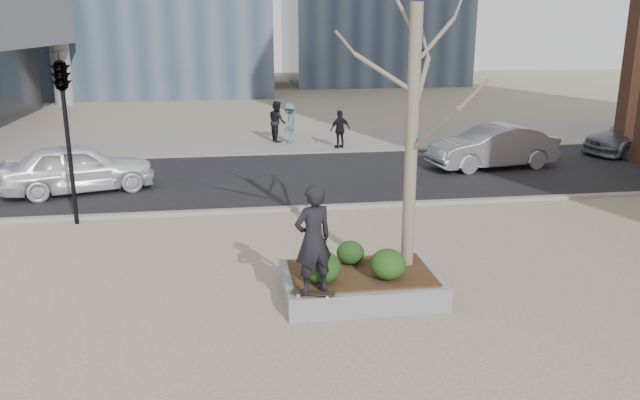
{
  "coord_description": "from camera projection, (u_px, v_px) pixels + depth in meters",
  "views": [
    {
      "loc": [
        -1.44,
        -10.97,
        5.08
      ],
      "look_at": [
        0.5,
        2.0,
        1.4
      ],
      "focal_mm": 35.0,
      "sensor_mm": 36.0,
      "label": 1
    }
  ],
  "objects": [
    {
      "name": "shrub_middle",
      "position": [
        350.0,
        253.0,
        12.39
      ],
      "size": [
        0.55,
        0.55,
        0.47
      ],
      "primitive_type": "ellipsoid",
      "color": "#113614",
      "rests_on": "planter_mulch"
    },
    {
      "name": "shrub_right",
      "position": [
        388.0,
        264.0,
        11.64
      ],
      "size": [
        0.68,
        0.68,
        0.58
      ],
      "primitive_type": "ellipsoid",
      "color": "#1B3D13",
      "rests_on": "planter_mulch"
    },
    {
      "name": "sycamore_tree",
      "position": [
        413.0,
        97.0,
        11.57
      ],
      "size": [
        2.8,
        2.8,
        6.6
      ],
      "primitive_type": null,
      "color": "gray",
      "rests_on": "planter_mulch"
    },
    {
      "name": "traffic_light_far",
      "position": [
        416.0,
        95.0,
        26.25
      ],
      "size": [
        0.6,
        2.48,
        4.5
      ],
      "primitive_type": null,
      "color": "black",
      "rests_on": "ground"
    },
    {
      "name": "car_silver",
      "position": [
        492.0,
        147.0,
        22.81
      ],
      "size": [
        4.89,
        2.31,
        1.55
      ],
      "primitive_type": "imported",
      "rotation": [
        0.0,
        0.0,
        4.86
      ],
      "color": "#93949A",
      "rests_on": "street"
    },
    {
      "name": "street",
      "position": [
        272.0,
        178.0,
        21.55
      ],
      "size": [
        60.0,
        8.0,
        0.02
      ],
      "primitive_type": "cube",
      "color": "black",
      "rests_on": "ground"
    },
    {
      "name": "pedestrian_a",
      "position": [
        277.0,
        121.0,
        27.99
      ],
      "size": [
        0.88,
        1.03,
        1.82
      ],
      "primitive_type": "imported",
      "rotation": [
        0.0,
        0.0,
        1.82
      ],
      "color": "black",
      "rests_on": "far_sidewalk"
    },
    {
      "name": "skateboarder",
      "position": [
        313.0,
        240.0,
        10.77
      ],
      "size": [
        0.84,
        0.7,
        1.97
      ],
      "primitive_type": "imported",
      "rotation": [
        0.0,
        0.0,
        3.52
      ],
      "color": "black",
      "rests_on": "skateboard"
    },
    {
      "name": "shrub_left",
      "position": [
        322.0,
        267.0,
        11.46
      ],
      "size": [
        0.71,
        0.71,
        0.6
      ],
      "primitive_type": "ellipsoid",
      "color": "#193D13",
      "rests_on": "planter_mulch"
    },
    {
      "name": "planter_mulch",
      "position": [
        361.0,
        273.0,
        12.04
      ],
      "size": [
        2.7,
        1.7,
        0.04
      ],
      "primitive_type": "cube",
      "color": "#382314",
      "rests_on": "planter"
    },
    {
      "name": "pedestrian_c",
      "position": [
        340.0,
        129.0,
        26.51
      ],
      "size": [
        1.02,
        0.7,
        1.61
      ],
      "primitive_type": "imported",
      "rotation": [
        0.0,
        0.0,
        3.5
      ],
      "color": "black",
      "rests_on": "far_sidewalk"
    },
    {
      "name": "ground",
      "position": [
        310.0,
        298.0,
        12.03
      ],
      "size": [
        120.0,
        120.0,
        0.0
      ],
      "primitive_type": "plane",
      "color": "tan",
      "rests_on": "ground"
    },
    {
      "name": "skateboard",
      "position": [
        313.0,
        294.0,
        11.05
      ],
      "size": [
        0.8,
        0.43,
        0.08
      ],
      "primitive_type": null,
      "rotation": [
        0.0,
        0.0,
        -0.31
      ],
      "color": "black",
      "rests_on": "planter"
    },
    {
      "name": "pedestrian_b",
      "position": [
        289.0,
        123.0,
        27.59
      ],
      "size": [
        1.02,
        1.31,
        1.79
      ],
      "primitive_type": "imported",
      "rotation": [
        0.0,
        0.0,
        4.36
      ],
      "color": "#416276",
      "rests_on": "far_sidewalk"
    },
    {
      "name": "car_third",
      "position": [
        638.0,
        137.0,
        25.41
      ],
      "size": [
        5.09,
        3.0,
        1.38
      ],
      "primitive_type": "imported",
      "rotation": [
        0.0,
        0.0,
        4.95
      ],
      "color": "slate",
      "rests_on": "street"
    },
    {
      "name": "far_sidewalk",
      "position": [
        260.0,
        142.0,
        28.21
      ],
      "size": [
        60.0,
        6.0,
        0.02
      ],
      "primitive_type": "cube",
      "color": "gray",
      "rests_on": "ground"
    },
    {
      "name": "traffic_light_near",
      "position": [
        68.0,
        140.0,
        15.97
      ],
      "size": [
        0.6,
        2.48,
        4.5
      ],
      "primitive_type": null,
      "color": "black",
      "rests_on": "ground"
    },
    {
      "name": "planter",
      "position": [
        361.0,
        285.0,
        12.11
      ],
      "size": [
        3.0,
        2.0,
        0.45
      ],
      "primitive_type": "cube",
      "color": "gray",
      "rests_on": "ground"
    },
    {
      "name": "police_car",
      "position": [
        78.0,
        168.0,
        19.47
      ],
      "size": [
        4.9,
        3.08,
        1.55
      ],
      "primitive_type": "imported",
      "rotation": [
        0.0,
        0.0,
        1.86
      ],
      "color": "white",
      "rests_on": "street"
    }
  ]
}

